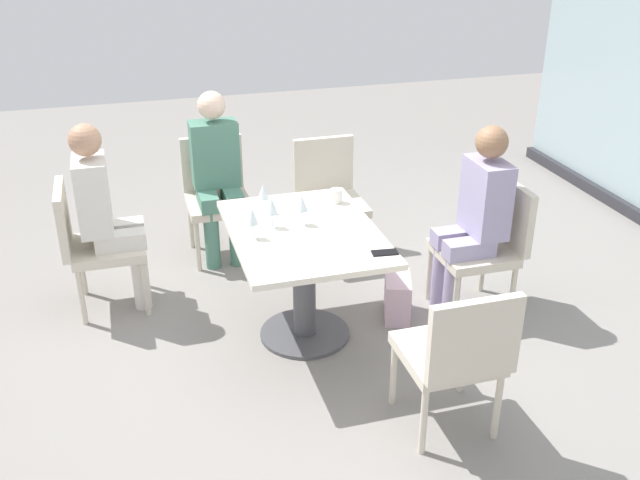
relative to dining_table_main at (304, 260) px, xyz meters
name	(u,v)px	position (x,y,z in m)	size (l,w,h in m)	color
ground_plane	(305,335)	(0.00, 0.00, -0.53)	(12.00, 12.00, 0.00)	gray
dining_table_main	(304,260)	(0.00, 0.00, 0.00)	(1.15, 0.85, 0.73)	silver
chair_near_window	(488,240)	(0.00, 1.23, -0.03)	(0.46, 0.51, 0.87)	beige
chair_side_end	(216,190)	(-1.34, -0.32, -0.03)	(0.50, 0.46, 0.87)	beige
chair_front_left	(91,240)	(-0.72, -1.23, -0.03)	(0.46, 0.50, 0.87)	beige
chair_far_right	(457,352)	(1.08, 0.48, -0.03)	(0.50, 0.46, 0.87)	beige
chair_far_left	(329,192)	(-1.08, 0.48, -0.03)	(0.50, 0.46, 0.87)	beige
person_near_window	(476,213)	(0.00, 1.12, 0.17)	(0.34, 0.39, 1.26)	#9E93B7
person_side_end	(217,170)	(-1.24, -0.32, 0.17)	(0.39, 0.34, 1.26)	#4C7F6B
person_front_left	(105,209)	(-0.72, -1.12, 0.17)	(0.34, 0.39, 1.26)	silver
wine_glass_0	(252,217)	(0.03, -0.31, 0.33)	(0.07, 0.07, 0.18)	silver
wine_glass_1	(302,204)	(-0.08, 0.01, 0.33)	(0.07, 0.07, 0.18)	silver
wine_glass_2	(272,207)	(-0.09, -0.17, 0.33)	(0.07, 0.07, 0.18)	silver
wine_glass_3	(263,192)	(-0.32, -0.17, 0.33)	(0.07, 0.07, 0.18)	silver
coffee_cup	(336,196)	(-0.34, 0.31, 0.24)	(0.08, 0.08, 0.09)	white
cell_phone_on_table	(385,253)	(0.42, 0.35, 0.20)	(0.07, 0.14, 0.01)	black
handbag_0	(397,297)	(-0.05, 0.64, -0.39)	(0.30, 0.16, 0.28)	beige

